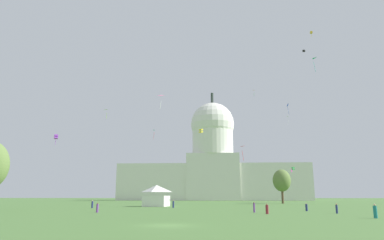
% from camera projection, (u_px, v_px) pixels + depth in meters
% --- Properties ---
extents(ground_plane, '(800.00, 800.00, 0.00)m').
position_uv_depth(ground_plane, '(167.00, 225.00, 33.58)').
color(ground_plane, '#4C7538').
extents(capitol_building, '(117.59, 27.87, 69.17)m').
position_uv_depth(capitol_building, '(213.00, 165.00, 220.57)').
color(capitol_building, silver).
rests_on(capitol_building, ground_plane).
extents(event_tent, '(7.02, 7.39, 5.60)m').
position_uv_depth(event_tent, '(156.00, 196.00, 93.17)').
color(event_tent, white).
rests_on(event_tent, ground_plane).
extents(tree_east_far, '(7.83, 8.03, 12.39)m').
position_uv_depth(tree_east_far, '(282.00, 181.00, 129.27)').
color(tree_east_far, brown).
rests_on(tree_east_far, ground_plane).
extents(person_teal_near_tree_east, '(0.64, 0.64, 1.79)m').
position_uv_depth(person_teal_near_tree_east, '(375.00, 212.00, 44.36)').
color(person_teal_near_tree_east, '#1E757A').
rests_on(person_teal_near_tree_east, ground_plane).
extents(person_purple_front_left, '(0.51, 0.51, 1.63)m').
position_uv_depth(person_purple_front_left, '(97.00, 208.00, 59.45)').
color(person_purple_front_left, '#703D93').
rests_on(person_purple_front_left, ground_plane).
extents(person_navy_mid_center, '(0.58, 0.58, 1.75)m').
position_uv_depth(person_navy_mid_center, '(173.00, 204.00, 83.19)').
color(person_navy_mid_center, navy).
rests_on(person_navy_mid_center, ground_plane).
extents(person_navy_back_center, '(0.47, 0.47, 1.48)m').
position_uv_depth(person_navy_back_center, '(307.00, 207.00, 64.90)').
color(person_navy_back_center, navy).
rests_on(person_navy_back_center, ground_plane).
extents(person_navy_mid_left, '(0.47, 0.47, 1.58)m').
position_uv_depth(person_navy_mid_left, '(337.00, 209.00, 56.18)').
color(person_navy_mid_left, navy).
rests_on(person_navy_mid_left, ground_plane).
extents(person_maroon_lawn_far_right, '(0.64, 0.64, 1.62)m').
position_uv_depth(person_maroon_lawn_far_right, '(267.00, 209.00, 54.68)').
color(person_maroon_lawn_far_right, maroon).
rests_on(person_maroon_lawn_far_right, ground_plane).
extents(person_purple_front_right, '(0.41, 0.41, 1.76)m').
position_uv_depth(person_purple_front_right, '(254.00, 208.00, 59.49)').
color(person_purple_front_right, '#703D93').
rests_on(person_purple_front_right, ground_plane).
extents(person_navy_front_center, '(0.54, 0.54, 1.77)m').
position_uv_depth(person_navy_front_center, '(92.00, 204.00, 80.63)').
color(person_navy_front_center, navy).
rests_on(person_navy_front_center, ground_plane).
extents(kite_red_low, '(1.50, 1.86, 4.02)m').
position_uv_depth(kite_red_low, '(244.00, 148.00, 96.99)').
color(kite_red_low, red).
extents(kite_yellow_mid, '(1.40, 1.43, 1.40)m').
position_uv_depth(kite_yellow_mid, '(201.00, 131.00, 112.90)').
color(kite_yellow_mid, yellow).
extents(kite_orange_high, '(1.42, 1.43, 3.43)m').
position_uv_depth(kite_orange_high, '(254.00, 91.00, 182.15)').
color(kite_orange_high, orange).
extents(kite_cyan_mid, '(1.02, 1.72, 4.34)m').
position_uv_depth(kite_cyan_mid, '(155.00, 131.00, 157.51)').
color(kite_cyan_mid, '#33BCDB').
extents(kite_black_high, '(0.95, 0.96, 0.86)m').
position_uv_depth(kite_black_high, '(304.00, 51.00, 115.95)').
color(kite_black_high, black).
extents(kite_blue_high, '(0.68, 0.85, 4.48)m').
position_uv_depth(kite_blue_high, '(288.00, 106.00, 135.79)').
color(kite_blue_high, blue).
extents(kite_white_high, '(1.53, 1.87, 3.78)m').
position_uv_depth(kite_white_high, '(289.00, 118.00, 166.58)').
color(kite_white_high, white).
extents(kite_gold_high, '(0.80, 0.83, 2.13)m').
position_uv_depth(kite_gold_high, '(311.00, 32.00, 120.86)').
color(kite_gold_high, gold).
extents(kite_green_low, '(1.29, 1.29, 1.05)m').
position_uv_depth(kite_green_low, '(293.00, 169.00, 142.07)').
color(kite_green_low, green).
extents(kite_turquoise_high, '(1.20, 1.49, 3.62)m').
position_uv_depth(kite_turquoise_high, '(313.00, 60.00, 92.71)').
color(kite_turquoise_high, teal).
extents(kite_pink_mid, '(1.28, 0.99, 2.24)m').
position_uv_depth(kite_pink_mid, '(160.00, 98.00, 66.45)').
color(kite_pink_mid, pink).
extents(kite_lime_mid, '(1.15, 0.90, 3.04)m').
position_uv_depth(kite_lime_mid, '(107.00, 111.00, 113.74)').
color(kite_lime_mid, '#8CD133').
extents(kite_violet_low, '(1.11, 1.13, 2.43)m').
position_uv_depth(kite_violet_low, '(56.00, 137.00, 81.12)').
color(kite_violet_low, purple).
extents(kite_magenta_low, '(0.56, 0.75, 1.50)m').
position_uv_depth(kite_magenta_low, '(292.00, 170.00, 155.30)').
color(kite_magenta_low, '#D1339E').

